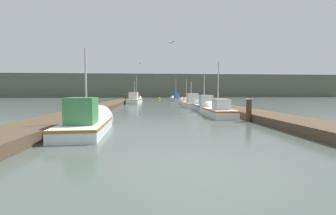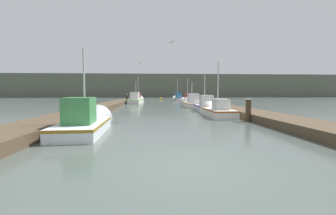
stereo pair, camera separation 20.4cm
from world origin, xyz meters
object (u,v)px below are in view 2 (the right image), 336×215
object	(u,v)px
channel_buoy	(161,99)
seagull_lead	(141,63)
fishing_boat_1	(216,111)
mooring_piling_1	(75,114)
fishing_boat_5	(136,100)
fishing_boat_7	(177,98)
fishing_boat_2	(204,106)
fishing_boat_6	(138,99)
mooring_piling_2	(197,102)
fishing_boat_3	(191,103)
mooring_piling_3	(248,110)
mooring_piling_0	(127,99)
fishing_boat_0	(87,122)
seagull_1	(171,42)
fishing_boat_4	(187,101)

from	to	relation	value
channel_buoy	seagull_lead	distance (m)	26.36
fishing_boat_1	mooring_piling_1	distance (m)	9.39
fishing_boat_1	fishing_boat_5	size ratio (longest dim) A/B	0.74
fishing_boat_5	fishing_boat_7	size ratio (longest dim) A/B	0.97
fishing_boat_2	fishing_boat_6	world-z (taller)	fishing_boat_6
fishing_boat_5	seagull_lead	world-z (taller)	seagull_lead
mooring_piling_1	mooring_piling_2	xyz separation A→B (m)	(9.71, 16.01, -0.09)
channel_buoy	fishing_boat_5	bearing A→B (deg)	-105.61
fishing_boat_7	fishing_boat_3	bearing A→B (deg)	-93.73
mooring_piling_1	mooring_piling_3	bearing A→B (deg)	4.29
fishing_boat_1	fishing_boat_3	bearing A→B (deg)	89.85
mooring_piling_3	fishing_boat_5	bearing A→B (deg)	110.72
fishing_boat_6	mooring_piling_0	size ratio (longest dim) A/B	3.65
fishing_boat_1	fishing_boat_7	size ratio (longest dim) A/B	0.72
fishing_boat_1	fishing_boat_7	bearing A→B (deg)	89.25
seagull_lead	mooring_piling_2	bearing A→B (deg)	-25.70
fishing_boat_0	mooring_piling_2	xyz separation A→B (m)	(8.53, 17.89, 0.09)
mooring_piling_1	seagull_1	xyz separation A→B (m)	(5.23, 2.23, 4.25)
fishing_boat_4	fishing_boat_6	world-z (taller)	fishing_boat_6
fishing_boat_5	fishing_boat_6	xyz separation A→B (m)	(0.05, 4.26, -0.07)
mooring_piling_3	mooring_piling_1	bearing A→B (deg)	-175.71
seagull_lead	fishing_boat_7	bearing A→B (deg)	15.07
mooring_piling_2	fishing_boat_3	bearing A→B (deg)	-117.95
fishing_boat_7	mooring_piling_3	world-z (taller)	fishing_boat_7
fishing_boat_7	mooring_piling_2	xyz separation A→B (m)	(1.01, -14.60, 0.01)
mooring_piling_2	mooring_piling_3	size ratio (longest dim) A/B	0.72
fishing_boat_3	seagull_lead	distance (m)	7.37
fishing_boat_1	fishing_boat_7	distance (m)	26.94
fishing_boat_0	fishing_boat_4	size ratio (longest dim) A/B	1.11
fishing_boat_6	fishing_boat_7	world-z (taller)	fishing_boat_6
fishing_boat_7	mooring_piling_3	distance (m)	29.90
fishing_boat_0	seagull_1	distance (m)	7.28
fishing_boat_3	seagull_lead	xyz separation A→B (m)	(-5.64, -2.09, 4.27)
fishing_boat_0	mooring_piling_3	xyz separation A→B (m)	(8.52, 2.61, 0.28)
fishing_boat_3	fishing_boat_5	size ratio (longest dim) A/B	1.00
mooring_piling_2	seagull_1	distance (m)	15.13
fishing_boat_6	channel_buoy	size ratio (longest dim) A/B	4.41
fishing_boat_1	mooring_piling_0	bearing A→B (deg)	114.89
seagull_lead	seagull_1	size ratio (longest dim) A/B	1.01
mooring_piling_0	channel_buoy	distance (m)	17.23
fishing_boat_1	mooring_piling_3	distance (m)	3.14
fishing_boat_1	channel_buoy	size ratio (longest dim) A/B	4.04
fishing_boat_2	fishing_boat_7	distance (m)	21.88
fishing_boat_5	seagull_1	distance (m)	20.97
mooring_piling_0	seagull_lead	bearing A→B (deg)	-74.40
fishing_boat_3	mooring_piling_0	xyz separation A→B (m)	(-8.28, 7.38, 0.24)
fishing_boat_2	fishing_boat_7	bearing A→B (deg)	93.15
mooring_piling_0	channel_buoy	xyz separation A→B (m)	(5.47, 16.34, -0.51)
fishing_boat_0	channel_buoy	xyz separation A→B (m)	(4.55, 39.42, -0.22)
mooring_piling_2	channel_buoy	bearing A→B (deg)	100.46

